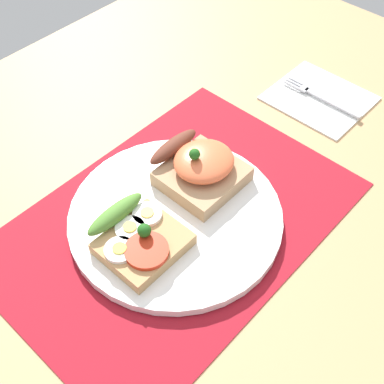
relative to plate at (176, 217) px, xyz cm
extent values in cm
cube|color=tan|center=(0.00, 0.00, -2.49)|extent=(120.00, 90.00, 3.20)
cube|color=maroon|center=(0.00, 0.00, -0.74)|extent=(43.88, 30.17, 0.30)
cylinder|color=white|center=(0.00, 0.00, 0.00)|extent=(26.22, 26.22, 1.19)
cube|color=tan|center=(-6.09, -0.75, 1.41)|extent=(9.29, 8.14, 1.63)
cylinder|color=red|center=(-6.95, -2.29, 2.52)|extent=(5.01, 5.01, 0.60)
ellipsoid|color=#4C7F2E|center=(-6.09, 3.72, 3.12)|extent=(8.18, 2.20, 1.80)
sphere|color=#1E5919|center=(-5.72, -0.75, 3.62)|extent=(1.60, 1.60, 1.60)
cylinder|color=white|center=(-8.88, 0.46, 2.47)|extent=(3.49, 3.49, 0.50)
cylinder|color=yellow|center=(-8.88, 0.46, 2.80)|extent=(1.57, 1.57, 0.16)
cylinder|color=white|center=(-6.09, 1.31, 2.47)|extent=(3.49, 3.49, 0.50)
cylinder|color=yellow|center=(-6.09, 1.31, 2.80)|extent=(1.57, 1.57, 0.16)
cylinder|color=white|center=(-3.30, 1.35, 2.47)|extent=(3.49, 3.49, 0.50)
cylinder|color=yellow|center=(-3.30, 1.35, 2.80)|extent=(1.57, 1.57, 0.16)
cube|color=tan|center=(6.09, 1.08, 1.66)|extent=(9.58, 9.15, 2.14)
ellipsoid|color=#ED673D|center=(6.58, 1.27, 3.93)|extent=(7.85, 7.32, 2.39)
ellipsoid|color=brown|center=(6.09, 6.05, 3.64)|extent=(8.14, 2.20, 1.80)
sphere|color=#1E5919|center=(5.29, 1.68, 5.82)|extent=(1.40, 1.40, 1.40)
cube|color=white|center=(32.09, -0.48, -0.59)|extent=(12.87, 14.22, 0.60)
cube|color=#B7B7BC|center=(31.79, -2.41, -0.13)|extent=(0.80, 9.65, 0.32)
cube|color=#B7B7BC|center=(31.79, 2.61, -0.13)|extent=(1.50, 1.20, 0.32)
cube|color=#B7B7BC|center=(31.14, 4.61, -0.13)|extent=(0.32, 2.80, 0.32)
cube|color=#B7B7BC|center=(31.79, 4.61, -0.13)|extent=(0.32, 2.80, 0.32)
cube|color=#B7B7BC|center=(32.44, 4.61, -0.13)|extent=(0.32, 2.80, 0.32)
camera|label=1|loc=(-26.96, -27.38, 49.55)|focal=47.75mm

